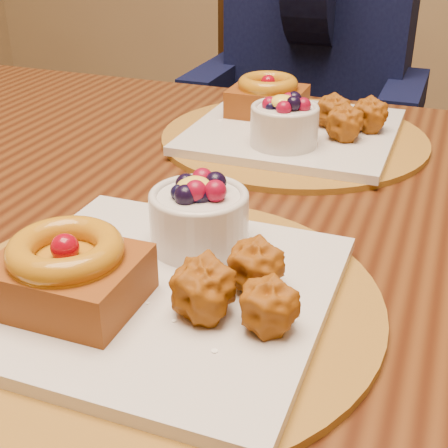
{
  "coord_description": "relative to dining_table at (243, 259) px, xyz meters",
  "views": [
    {
      "loc": [
        0.33,
        -0.6,
        1.06
      ],
      "look_at": [
        0.16,
        -0.16,
        0.82
      ],
      "focal_mm": 50.0,
      "sensor_mm": 36.0,
      "label": 1
    }
  ],
  "objects": [
    {
      "name": "dining_table",
      "position": [
        0.0,
        0.0,
        0.0
      ],
      "size": [
        1.6,
        0.9,
        0.76
      ],
      "color": "#321509",
      "rests_on": "ground"
    },
    {
      "name": "place_setting_near",
      "position": [
        -0.0,
        -0.21,
        0.1
      ],
      "size": [
        0.38,
        0.38,
        0.09
      ],
      "color": "brown",
      "rests_on": "dining_table"
    },
    {
      "name": "place_setting_far",
      "position": [
        -0.0,
        0.22,
        0.1
      ],
      "size": [
        0.38,
        0.38,
        0.09
      ],
      "color": "brown",
      "rests_on": "dining_table"
    },
    {
      "name": "chair_far",
      "position": [
        -0.15,
        0.7,
        -0.19
      ],
      "size": [
        0.47,
        0.47,
        0.88
      ],
      "rotation": [
        0.0,
        0.0,
        -0.11
      ],
      "color": "black",
      "rests_on": "ground"
    },
    {
      "name": "diner",
      "position": [
        -0.09,
        0.76,
        0.14
      ],
      "size": [
        0.47,
        0.46,
        0.77
      ],
      "rotation": [
        0.0,
        0.0,
        -0.05
      ],
      "color": "black",
      "rests_on": "ground"
    }
  ]
}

